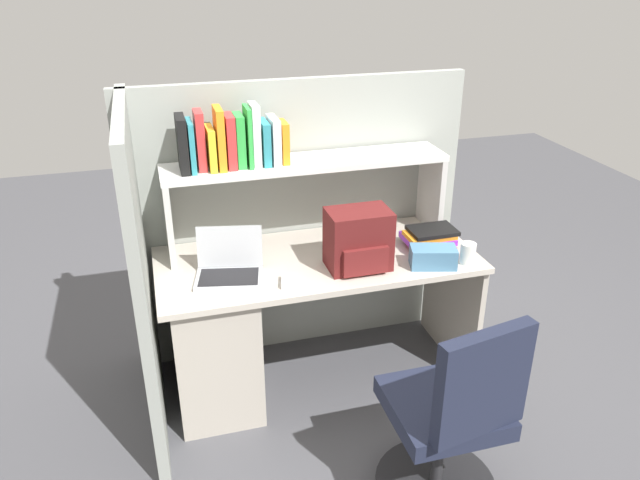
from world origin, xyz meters
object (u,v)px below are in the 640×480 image
(backpack, at_px, (359,240))
(tissue_box, at_px, (433,257))
(laptop, at_px, (229,266))
(paper_cup, at_px, (468,253))
(computer_mouse, at_px, (288,281))
(office_chair, at_px, (450,426))

(backpack, relative_size, tissue_box, 1.36)
(laptop, bearing_deg, paper_cup, -9.52)
(laptop, xyz_separation_m, computer_mouse, (0.25, -0.16, -0.03))
(computer_mouse, bearing_deg, paper_cup, 12.26)
(backpack, bearing_deg, tissue_box, -14.70)
(tissue_box, bearing_deg, computer_mouse, -165.87)
(laptop, relative_size, paper_cup, 3.34)
(paper_cup, relative_size, office_chair, 0.11)
(paper_cup, bearing_deg, computer_mouse, 177.84)
(computer_mouse, height_order, office_chair, office_chair)
(backpack, height_order, office_chair, backpack)
(laptop, distance_m, office_chair, 1.22)
(computer_mouse, xyz_separation_m, office_chair, (0.49, -0.73, -0.35))
(computer_mouse, relative_size, office_chair, 0.11)
(laptop, relative_size, office_chair, 0.38)
(laptop, xyz_separation_m, office_chair, (0.74, -0.89, -0.39))
(laptop, relative_size, backpack, 1.19)
(paper_cup, distance_m, office_chair, 0.89)
(backpack, xyz_separation_m, office_chair, (0.13, -0.81, -0.48))
(backpack, distance_m, tissue_box, 0.38)
(computer_mouse, xyz_separation_m, tissue_box, (0.72, -0.02, 0.03))
(backpack, height_order, paper_cup, backpack)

